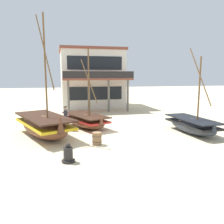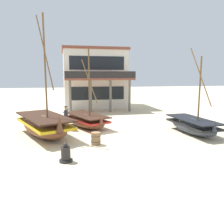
# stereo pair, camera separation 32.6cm
# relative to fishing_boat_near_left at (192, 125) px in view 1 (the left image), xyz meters

# --- Properties ---
(ground_plane) EXTENTS (120.00, 120.00, 0.00)m
(ground_plane) POSITION_rel_fishing_boat_near_left_xyz_m (-5.15, 0.43, -0.56)
(ground_plane) COLOR beige
(fishing_boat_near_left) EXTENTS (1.91, 4.44, 5.60)m
(fishing_boat_near_left) POSITION_rel_fishing_boat_near_left_xyz_m (0.00, 0.00, 0.00)
(fishing_boat_near_left) COLOR #2D333D
(fishing_boat_near_left) RESTS_ON ground
(fishing_boat_centre_large) EXTENTS (4.05, 5.83, 7.47)m
(fishing_boat_centre_large) POSITION_rel_fishing_boat_near_left_xyz_m (-9.55, 1.43, 0.17)
(fishing_boat_centre_large) COLOR brown
(fishing_boat_centre_large) RESTS_ON ground
(fishing_boat_far_right) EXTENTS (3.29, 4.63, 5.64)m
(fishing_boat_far_right) POSITION_rel_fishing_boat_near_left_xyz_m (-6.70, 3.32, -0.01)
(fishing_boat_far_right) COLOR brown
(fishing_boat_far_right) RESTS_ON ground
(fisherman_by_hull) EXTENTS (0.28, 0.40, 1.68)m
(fisherman_by_hull) POSITION_rel_fishing_boat_near_left_xyz_m (-8.16, 2.87, 0.27)
(fisherman_by_hull) COLOR #33333D
(fisherman_by_hull) RESTS_ON ground
(capstan_winch) EXTENTS (0.60, 0.60, 0.87)m
(capstan_winch) POSITION_rel_fishing_boat_near_left_xyz_m (-8.31, -3.38, -0.22)
(capstan_winch) COLOR black
(capstan_winch) RESTS_ON ground
(wooden_barrel) EXTENTS (0.56, 0.56, 0.70)m
(wooden_barrel) POSITION_rel_fishing_boat_near_left_xyz_m (-6.62, -1.10, -0.21)
(wooden_barrel) COLOR olive
(wooden_barrel) RESTS_ON ground
(harbor_building_main) EXTENTS (7.54, 8.90, 6.97)m
(harbor_building_main) POSITION_rel_fishing_boat_near_left_xyz_m (-4.49, 15.23, 2.93)
(harbor_building_main) COLOR silver
(harbor_building_main) RESTS_ON ground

